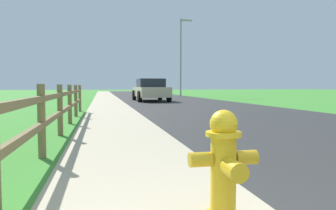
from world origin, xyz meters
The scene contains 8 objects.
ground_plane centered at (0.00, 25.00, 0.00)m, with size 120.00×120.00×0.00m, color #418F32.
road_asphalt centered at (3.50, 27.00, 0.00)m, with size 7.00×66.00×0.01m, color #303030.
curb_concrete centered at (-3.00, 27.00, 0.00)m, with size 6.00×66.00×0.01m, color #BFB091.
grass_verge centered at (-4.50, 27.00, 0.01)m, with size 5.00×66.00×0.00m, color #418F32.
fire_hydrant centered at (-0.48, 1.32, 0.44)m, with size 0.55×0.46×0.85m.
rail_fence centered at (-2.24, 5.93, 0.62)m, with size 0.11×12.84×1.06m.
parked_suv_beige centered at (1.88, 20.72, 0.76)m, with size 2.18×4.82×1.51m.
street_lamp centered at (6.23, 29.34, 4.34)m, with size 1.17×0.20×7.44m.
Camera 1 is at (-1.41, -1.01, 1.04)m, focal length 34.59 mm.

